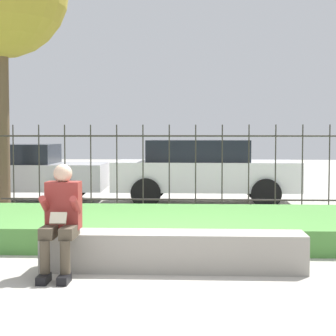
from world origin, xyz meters
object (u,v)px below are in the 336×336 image
(person_seated_reader, at_px, (61,215))
(car_parked_center, at_px, (204,170))
(stone_bench, at_px, (173,253))
(car_parked_left, at_px, (9,171))

(person_seated_reader, bearing_deg, car_parked_center, 75.82)
(person_seated_reader, xyz_separation_m, car_parked_center, (1.70, 6.72, 0.10))
(stone_bench, distance_m, car_parked_left, 7.81)
(person_seated_reader, height_order, car_parked_left, car_parked_left)
(stone_bench, xyz_separation_m, person_seated_reader, (-1.24, -0.29, 0.48))
(car_parked_left, height_order, car_parked_center, car_parked_center)
(car_parked_left, bearing_deg, stone_bench, -59.95)
(person_seated_reader, distance_m, car_parked_center, 6.93)
(stone_bench, relative_size, car_parked_center, 0.73)
(person_seated_reader, bearing_deg, car_parked_left, 112.85)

